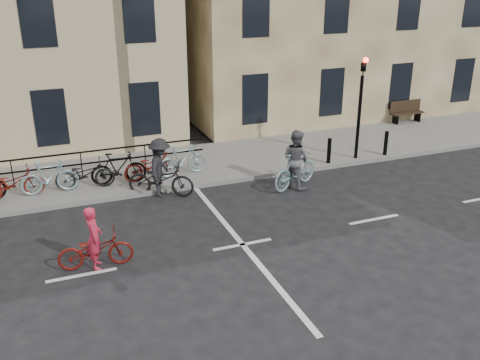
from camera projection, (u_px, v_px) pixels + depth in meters
name	position (u px, v px, depth m)	size (l,w,h in m)	color
ground	(243.00, 245.00, 13.68)	(120.00, 120.00, 0.00)	black
sidewalk	(61.00, 182.00, 17.47)	(46.00, 4.00, 0.15)	slate
traffic_light	(361.00, 96.00, 18.66)	(0.18, 0.30, 3.90)	black
bollard_east	(329.00, 151.00, 18.85)	(0.14, 0.14, 0.90)	black
bollard_west	(386.00, 143.00, 19.67)	(0.14, 0.14, 0.90)	black
bench	(406.00, 111.00, 23.89)	(1.60, 0.41, 0.97)	black
parked_bikes	(66.00, 175.00, 16.48)	(9.35, 1.23, 1.05)	black
cyclist_pink	(95.00, 247.00, 12.48)	(1.79, 0.77, 1.54)	maroon
cyclist_grey	(296.00, 165.00, 17.02)	(2.03, 1.31, 1.91)	#86AAB0
cyclist_dark	(161.00, 174.00, 16.39)	(2.15, 1.64, 1.84)	black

